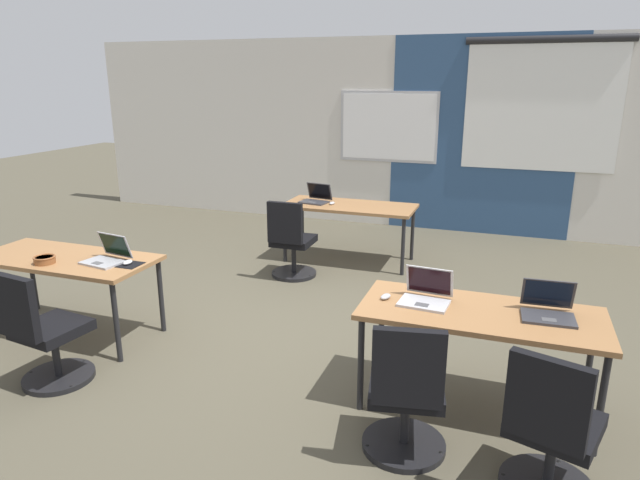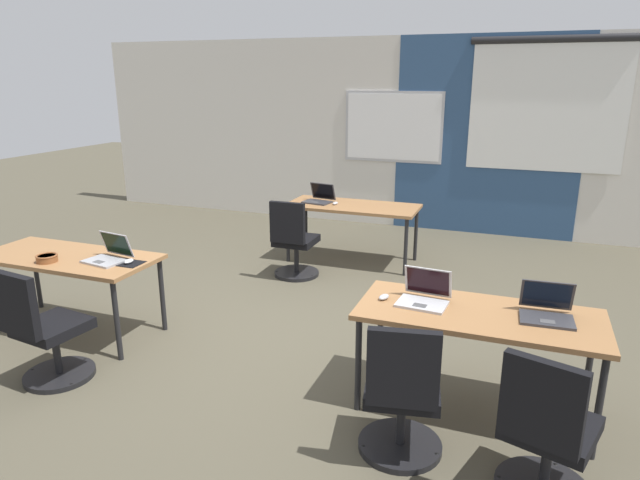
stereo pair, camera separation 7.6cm
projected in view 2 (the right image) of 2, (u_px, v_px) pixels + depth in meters
The scene contains 18 objects.
ground_plane at pixel (279, 333), 5.01m from camera, with size 24.00×24.00×0.00m.
back_wall_assembly at pixel (396, 133), 8.37m from camera, with size 10.00×0.27×2.80m.
desk_near_left at pixel (68, 262), 4.87m from camera, with size 1.60×0.70×0.72m.
desk_near_right at pixel (478, 321), 3.70m from camera, with size 1.60×0.70×0.72m.
desk_far_center at pixel (352, 210), 6.80m from camera, with size 1.60×0.70×0.72m.
laptop_near_right_inner at pixel (424, 296), 3.82m from camera, with size 0.35×0.32×0.23m.
mouse_near_right_inner at pixel (384, 297), 3.89m from camera, with size 0.08×0.11×0.03m.
chair_near_right_inner at pixel (402, 401), 3.28m from camera, with size 0.52×0.57×0.92m.
laptop_far_left at pixel (319, 198), 6.92m from camera, with size 0.37×0.35×0.23m.
mouse_far_left at pixel (335, 203), 6.80m from camera, with size 0.06×0.10×0.03m.
chair_far_left at pixel (294, 246), 6.31m from camera, with size 0.52×0.54×0.92m.
laptop_near_left_inner at pixel (108, 255), 4.71m from camera, with size 0.37×0.35×0.23m.
mousepad_near_left_inner at pixel (129, 263), 4.64m from camera, with size 0.22×0.19×0.00m.
mouse_near_left_inner at pixel (129, 261), 4.64m from camera, with size 0.06×0.10×0.03m.
chair_near_left_inner at pixel (45, 336), 4.11m from camera, with size 0.52×0.56×0.92m.
laptop_near_right_end at pixel (547, 311), 3.58m from camera, with size 0.35×0.32×0.23m.
chair_near_right_end at pixel (546, 441), 2.92m from camera, with size 0.55×0.60×0.92m.
snack_bowl at pixel (47, 258), 4.68m from camera, with size 0.18×0.18×0.06m.
Camera 2 is at (1.95, -4.15, 2.22)m, focal length 31.12 mm.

